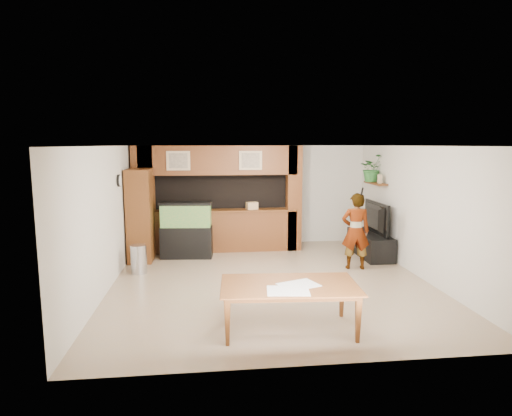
{
  "coord_description": "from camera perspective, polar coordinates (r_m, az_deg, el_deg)",
  "views": [
    {
      "loc": [
        -1.18,
        -7.93,
        2.63
      ],
      "look_at": [
        -0.21,
        0.6,
        1.35
      ],
      "focal_mm": 30.0,
      "sensor_mm": 36.0,
      "label": 1
    }
  ],
  "objects": [
    {
      "name": "dining_table",
      "position": [
        6.21,
        4.48,
        -13.18
      ],
      "size": [
        1.99,
        1.2,
        0.68
      ],
      "primitive_type": "imported",
      "rotation": [
        0.0,
        0.0,
        -0.06
      ],
      "color": "brown",
      "rests_on": "floor"
    },
    {
      "name": "newspaper_a",
      "position": [
        5.86,
        4.3,
        -10.95
      ],
      "size": [
        0.61,
        0.48,
        0.01
      ],
      "primitive_type": "cube",
      "rotation": [
        0.0,
        0.0,
        -0.12
      ],
      "color": "silver",
      "rests_on": "dining_table"
    },
    {
      "name": "wall_clock",
      "position": [
        9.14,
        -17.78,
        3.51
      ],
      "size": [
        0.05,
        0.25,
        0.25
      ],
      "color": "black",
      "rests_on": "wall_left"
    },
    {
      "name": "television",
      "position": [
        10.45,
        15.11,
        -1.24
      ],
      "size": [
        0.19,
        1.3,
        0.75
      ],
      "primitive_type": "imported",
      "rotation": [
        0.0,
        0.0,
        1.59
      ],
      "color": "black",
      "rests_on": "tv_stand"
    },
    {
      "name": "ceiling",
      "position": [
        8.02,
        1.97,
        8.27
      ],
      "size": [
        6.5,
        6.5,
        0.0
      ],
      "primitive_type": "plane",
      "color": "white",
      "rests_on": "wall_back"
    },
    {
      "name": "newspaper_b",
      "position": [
        6.1,
        5.68,
        -10.17
      ],
      "size": [
        0.64,
        0.55,
        0.01
      ],
      "primitive_type": "cube",
      "rotation": [
        0.0,
        0.0,
        0.37
      ],
      "color": "silver",
      "rests_on": "dining_table"
    },
    {
      "name": "floor",
      "position": [
        8.44,
        1.88,
        -9.67
      ],
      "size": [
        6.5,
        6.5,
        0.0
      ],
      "primitive_type": "plane",
      "color": "gray",
      "rests_on": "ground"
    },
    {
      "name": "wall_back",
      "position": [
        11.32,
        -0.47,
        1.74
      ],
      "size": [
        6.0,
        0.0,
        6.0
      ],
      "primitive_type": "plane",
      "rotation": [
        1.57,
        0.0,
        0.0
      ],
      "color": "beige",
      "rests_on": "floor"
    },
    {
      "name": "person",
      "position": [
        9.28,
        13.14,
        -3.02
      ],
      "size": [
        0.64,
        0.47,
        1.63
      ],
      "primitive_type": "imported",
      "rotation": [
        0.0,
        0.0,
        2.99
      ],
      "color": "#936F50",
      "rests_on": "floor"
    },
    {
      "name": "microphone",
      "position": [
        9.02,
        13.96,
        2.16
      ],
      "size": [
        0.04,
        0.1,
        0.16
      ],
      "primitive_type": "cylinder",
      "rotation": [
        0.44,
        0.0,
        0.0
      ],
      "color": "black",
      "rests_on": "person"
    },
    {
      "name": "trash_can",
      "position": [
        9.15,
        -15.36,
        -6.6
      ],
      "size": [
        0.32,
        0.32,
        0.59
      ],
      "primitive_type": "cylinder",
      "color": "#B2B2B7",
      "rests_on": "floor"
    },
    {
      "name": "wall_shelf",
      "position": [
        10.71,
        15.65,
        3.19
      ],
      "size": [
        0.25,
        0.9,
        0.04
      ],
      "primitive_type": "cube",
      "color": "brown",
      "rests_on": "wall_right"
    },
    {
      "name": "wall_left",
      "position": [
        8.25,
        -19.17,
        -1.26
      ],
      "size": [
        0.0,
        6.5,
        6.5
      ],
      "primitive_type": "plane",
      "rotation": [
        1.57,
        0.0,
        1.57
      ],
      "color": "beige",
      "rests_on": "floor"
    },
    {
      "name": "pantry_cabinet",
      "position": [
        10.01,
        -15.15,
        -0.93
      ],
      "size": [
        0.52,
        0.85,
        2.09
      ],
      "primitive_type": "cube",
      "color": "brown",
      "rests_on": "floor"
    },
    {
      "name": "potted_plant",
      "position": [
        10.86,
        15.18,
        5.16
      ],
      "size": [
        0.74,
        0.7,
        0.67
      ],
      "primitive_type": "imported",
      "rotation": [
        0.0,
        0.0,
        0.34
      ],
      "color": "#29672C",
      "rests_on": "wall_shelf"
    },
    {
      "name": "partition",
      "position": [
        10.65,
        -5.21,
        1.35
      ],
      "size": [
        4.2,
        0.99,
        2.6
      ],
      "color": "brown",
      "rests_on": "floor"
    },
    {
      "name": "wall_right",
      "position": [
        9.06,
        21.04,
        -0.52
      ],
      "size": [
        0.0,
        6.5,
        6.5
      ],
      "primitive_type": "plane",
      "rotation": [
        1.57,
        0.0,
        -1.57
      ],
      "color": "beige",
      "rests_on": "floor"
    },
    {
      "name": "photo_frame",
      "position": [
        10.48,
        16.16,
        3.74
      ],
      "size": [
        0.05,
        0.16,
        0.21
      ],
      "primitive_type": "cube",
      "rotation": [
        0.0,
        0.0,
        0.11
      ],
      "color": "tan",
      "rests_on": "wall_shelf"
    },
    {
      "name": "aquarium",
      "position": [
        10.1,
        -9.26,
        -2.99
      ],
      "size": [
        1.18,
        0.44,
        1.31
      ],
      "rotation": [
        0.0,
        0.0,
        -0.09
      ],
      "color": "black",
      "rests_on": "floor"
    },
    {
      "name": "tv_stand",
      "position": [
        10.57,
        14.97,
        -4.7
      ],
      "size": [
        0.6,
        1.63,
        0.54
      ],
      "primitive_type": "cube",
      "color": "black",
      "rests_on": "floor"
    },
    {
      "name": "counter_box",
      "position": [
        10.55,
        -0.55,
        0.31
      ],
      "size": [
        0.31,
        0.24,
        0.18
      ],
      "primitive_type": "cube",
      "rotation": [
        0.0,
        0.0,
        0.25
      ],
      "color": "tan",
      "rests_on": "partition"
    }
  ]
}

